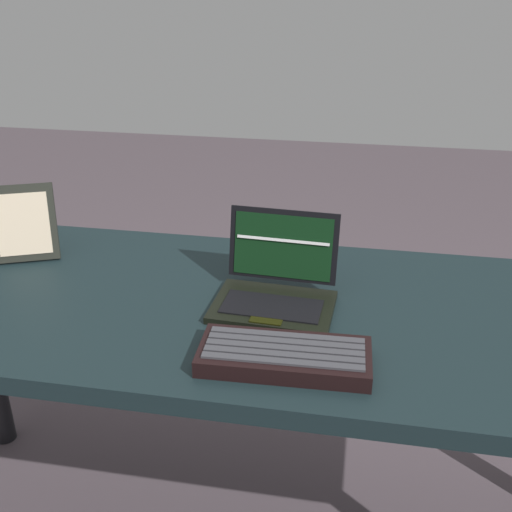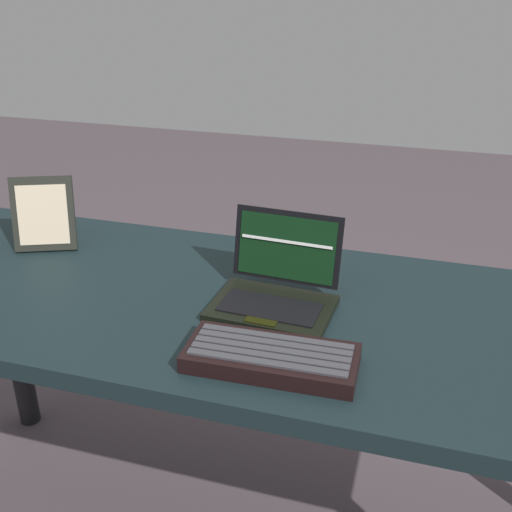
% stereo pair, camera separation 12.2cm
% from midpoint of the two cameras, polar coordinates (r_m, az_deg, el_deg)
% --- Properties ---
extents(desk, '(1.77, 0.64, 0.72)m').
position_cam_midpoint_polar(desk, '(1.33, -4.02, -7.91)').
color(desk, black).
rests_on(desk, ground).
extents(laptop_front, '(0.25, 0.21, 0.18)m').
position_cam_midpoint_polar(laptop_front, '(1.26, -0.90, -3.11)').
color(laptop_front, black).
rests_on(laptop_front, desk).
extents(external_keyboard, '(0.30, 0.14, 0.04)m').
position_cam_midpoint_polar(external_keyboard, '(1.09, -0.59, -9.36)').
color(external_keyboard, black).
rests_on(external_keyboard, desk).
extents(photo_frame, '(0.16, 0.11, 0.18)m').
position_cam_midpoint_polar(photo_frame, '(1.55, -22.91, 2.74)').
color(photo_frame, black).
rests_on(photo_frame, desk).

